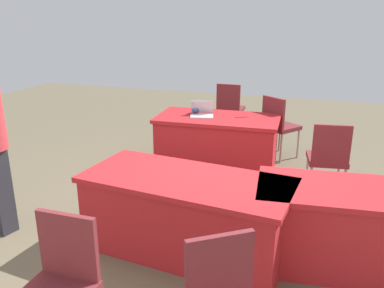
{
  "coord_description": "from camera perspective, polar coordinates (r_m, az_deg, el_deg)",
  "views": [
    {
      "loc": [
        -1.04,
        3.43,
        2.15
      ],
      "look_at": [
        0.12,
        -0.17,
        0.9
      ],
      "focal_mm": 37.6,
      "sensor_mm": 36.0,
      "label": 1
    }
  ],
  "objects": [
    {
      "name": "table_foreground",
      "position": [
        5.8,
        3.6,
        0.38
      ],
      "size": [
        1.75,
        0.95,
        0.73
      ],
      "rotation": [
        0.0,
        0.0,
        0.04
      ],
      "color": "#AD1E23",
      "rests_on": "ground"
    },
    {
      "name": "table_mid_right",
      "position": [
        3.82,
        22.26,
        -11.02
      ],
      "size": [
        1.79,
        0.93,
        0.73
      ],
      "rotation": [
        0.0,
        0.0,
        0.1
      ],
      "color": "#AD1E23",
      "rests_on": "ground"
    },
    {
      "name": "yarn_ball",
      "position": [
        5.88,
        0.54,
        4.99
      ],
      "size": [
        0.13,
        0.13,
        0.13
      ],
      "primitive_type": "sphere",
      "color": "#3F5999",
      "rests_on": "table_foreground"
    },
    {
      "name": "table_mid_left",
      "position": [
        3.77,
        -0.75,
        -9.91
      ],
      "size": [
        1.97,
        1.05,
        0.73
      ],
      "rotation": [
        0.0,
        0.0,
        -0.11
      ],
      "color": "#AD1E23",
      "rests_on": "ground"
    },
    {
      "name": "chair_tucked_left",
      "position": [
        4.97,
        18.76,
        -1.57
      ],
      "size": [
        0.5,
        0.5,
        0.95
      ],
      "rotation": [
        0.0,
        0.0,
        3.29
      ],
      "color": "#9E9993",
      "rests_on": "ground"
    },
    {
      "name": "chair_by_pillar",
      "position": [
        2.78,
        -18.34,
        -18.02
      ],
      "size": [
        0.44,
        0.44,
        0.96
      ],
      "rotation": [
        0.0,
        0.0,
        0.0
      ],
      "color": "#9E9993",
      "rests_on": "ground"
    },
    {
      "name": "chair_aisle",
      "position": [
        6.19,
        12.16,
        2.92
      ],
      "size": [
        0.62,
        0.62,
        0.96
      ],
      "rotation": [
        0.0,
        0.0,
        2.51
      ],
      "color": "#9E9993",
      "rests_on": "ground"
    },
    {
      "name": "scissors_red",
      "position": [
        5.71,
        7.01,
        3.83
      ],
      "size": [
        0.17,
        0.13,
        0.01
      ],
      "primitive_type": "cube",
      "rotation": [
        0.0,
        0.0,
        0.55
      ],
      "color": "red",
      "rests_on": "table_foreground"
    },
    {
      "name": "ground_plane",
      "position": [
        4.18,
        0.92,
        -12.69
      ],
      "size": [
        14.4,
        14.4,
        0.0
      ],
      "primitive_type": "plane",
      "color": "brown"
    },
    {
      "name": "chair_tucked_right",
      "position": [
        7.2,
        5.4,
        5.39
      ],
      "size": [
        0.46,
        0.46,
        0.96
      ],
      "rotation": [
        0.0,
        0.0,
        3.1
      ],
      "color": "#9E9993",
      "rests_on": "ground"
    },
    {
      "name": "laptop_silver",
      "position": [
        5.73,
        1.42,
        4.38
      ],
      "size": [
        0.38,
        0.36,
        0.21
      ],
      "rotation": [
        0.0,
        0.0,
        0.24
      ],
      "color": "silver",
      "rests_on": "table_foreground"
    }
  ]
}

